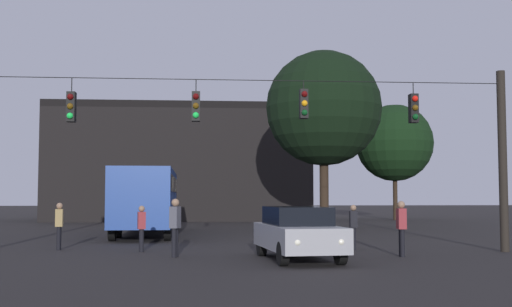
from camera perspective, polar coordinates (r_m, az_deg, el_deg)
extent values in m
plane|color=black|center=(31.42, -2.34, -7.15)|extent=(168.00, 168.00, 0.00)
cylinder|color=black|center=(22.53, 21.28, -0.59)|extent=(0.28, 0.28, 6.00)
cylinder|color=black|center=(20.64, -1.17, 6.61)|extent=(17.24, 0.02, 0.02)
cylinder|color=black|center=(21.01, -16.22, 5.92)|extent=(0.03, 0.03, 0.45)
cube|color=black|center=(20.90, -16.25, 4.03)|extent=(0.26, 0.32, 0.95)
sphere|color=#510A0A|center=(20.77, -16.34, 4.92)|extent=(0.20, 0.20, 0.20)
sphere|color=#5B3D0C|center=(20.73, -16.36, 4.10)|extent=(0.20, 0.20, 0.20)
sphere|color=#1EE04C|center=(20.69, -16.37, 3.28)|extent=(0.20, 0.20, 0.20)
cylinder|color=black|center=(20.57, -5.41, 6.07)|extent=(0.03, 0.03, 0.39)
cube|color=black|center=(20.47, -5.42, 4.22)|extent=(0.26, 0.32, 0.95)
sphere|color=#510A0A|center=(20.34, -5.42, 5.13)|extent=(0.20, 0.20, 0.20)
sphere|color=#5B3D0C|center=(20.29, -5.43, 4.29)|extent=(0.20, 0.20, 0.20)
sphere|color=#1EE04C|center=(20.25, -5.43, 3.45)|extent=(0.20, 0.20, 0.20)
cylinder|color=black|center=(20.82, 4.30, 6.12)|extent=(0.03, 0.03, 0.27)
cube|color=black|center=(20.72, 4.31, 4.46)|extent=(0.26, 0.32, 0.95)
sphere|color=#510A0A|center=(20.59, 4.38, 5.35)|extent=(0.20, 0.20, 0.20)
sphere|color=orange|center=(20.55, 4.38, 4.53)|extent=(0.20, 0.20, 0.20)
sphere|color=#0C4219|center=(20.51, 4.39, 3.70)|extent=(0.20, 0.20, 0.20)
cylinder|color=black|center=(21.66, 13.93, 5.69)|extent=(0.03, 0.03, 0.38)
cube|color=black|center=(21.56, 13.96, 3.95)|extent=(0.26, 0.32, 0.95)
sphere|color=red|center=(21.44, 14.10, 4.80)|extent=(0.20, 0.20, 0.20)
sphere|color=#5B3D0C|center=(21.39, 14.11, 4.01)|extent=(0.20, 0.20, 0.20)
sphere|color=#0C4219|center=(21.36, 14.13, 3.21)|extent=(0.20, 0.20, 0.20)
cube|color=navy|center=(30.56, -9.73, -3.91)|extent=(2.78, 11.06, 2.50)
cube|color=black|center=(30.57, -9.72, -2.76)|extent=(2.80, 10.40, 0.70)
cylinder|color=black|center=(34.62, -11.15, -5.94)|extent=(0.31, 1.01, 1.00)
cylinder|color=black|center=(34.49, -7.46, -5.99)|extent=(0.31, 1.01, 1.00)
cylinder|color=black|center=(28.50, -12.29, -6.40)|extent=(0.31, 1.01, 1.00)
cylinder|color=black|center=(28.34, -7.80, -6.47)|extent=(0.31, 1.01, 1.00)
cylinder|color=black|center=(26.53, -12.77, -6.60)|extent=(0.31, 1.01, 1.00)
cylinder|color=black|center=(26.36, -7.95, -6.67)|extent=(0.31, 1.01, 1.00)
cube|color=beige|center=(33.86, -9.34, -2.86)|extent=(2.58, 0.86, 0.56)
cube|color=beige|center=(27.82, -10.09, -2.67)|extent=(2.58, 0.86, 0.56)
cube|color=#99999E|center=(18.36, 3.82, -7.48)|extent=(2.26, 4.47, 0.68)
cube|color=black|center=(18.47, 3.69, -5.60)|extent=(1.83, 2.48, 0.52)
cylinder|color=black|center=(17.25, 7.60, -8.83)|extent=(0.29, 0.66, 0.64)
cylinder|color=black|center=(16.82, 2.42, -8.99)|extent=(0.29, 0.66, 0.64)
cylinder|color=black|center=(19.95, 5.00, -8.16)|extent=(0.29, 0.66, 0.64)
cylinder|color=black|center=(19.59, 0.51, -8.26)|extent=(0.29, 0.66, 0.64)
sphere|color=white|center=(16.51, 7.63, -7.88)|extent=(0.18, 0.18, 0.18)
sphere|color=white|center=(16.19, 3.72, -7.98)|extent=(0.18, 0.18, 0.18)
cylinder|color=black|center=(21.24, -10.24, -7.70)|extent=(0.14, 0.14, 0.75)
cylinder|color=black|center=(21.40, -10.28, -7.67)|extent=(0.14, 0.14, 0.75)
cube|color=maroon|center=(21.29, -10.24, -5.93)|extent=(0.30, 0.40, 0.56)
sphere|color=#8C6B51|center=(21.28, -10.23, -4.90)|extent=(0.20, 0.20, 0.20)
cylinder|color=black|center=(19.75, 13.01, -7.85)|extent=(0.14, 0.14, 0.83)
cylinder|color=black|center=(19.91, 12.90, -7.82)|extent=(0.14, 0.14, 0.83)
cube|color=maroon|center=(19.79, 12.92, -5.73)|extent=(0.26, 0.37, 0.62)
sphere|color=#8C6B51|center=(19.78, 12.90, -4.51)|extent=(0.22, 0.22, 0.22)
cylinder|color=black|center=(19.28, -7.38, -7.96)|extent=(0.14, 0.14, 0.86)
cylinder|color=black|center=(19.43, -7.20, -7.93)|extent=(0.14, 0.14, 0.86)
cube|color=#4C4C56|center=(19.31, -7.27, -5.71)|extent=(0.34, 0.42, 0.65)
sphere|color=#8C6B51|center=(19.30, -7.26, -4.40)|extent=(0.23, 0.23, 0.23)
cylinder|color=black|center=(22.07, 8.73, -7.56)|extent=(0.14, 0.14, 0.76)
cylinder|color=black|center=(21.91, 8.78, -7.58)|extent=(0.14, 0.14, 0.76)
cube|color=black|center=(21.96, 8.74, -5.85)|extent=(0.28, 0.38, 0.57)
sphere|color=#8C6B51|center=(21.95, 8.73, -4.84)|extent=(0.20, 0.20, 0.20)
cylinder|color=black|center=(22.79, -17.26, -7.27)|extent=(0.14, 0.14, 0.79)
cylinder|color=black|center=(22.63, -17.30, -7.29)|extent=(0.14, 0.14, 0.79)
cube|color=#997F4C|center=(22.68, -17.25, -5.54)|extent=(0.28, 0.39, 0.59)
sphere|color=#8C6B51|center=(22.67, -17.23, -4.52)|extent=(0.21, 0.21, 0.21)
cube|color=black|center=(48.63, -6.78, -1.23)|extent=(18.96, 8.63, 7.97)
cube|color=black|center=(49.00, -6.74, 3.72)|extent=(18.96, 8.63, 0.50)
cylinder|color=#2D2116|center=(34.87, 6.14, -3.16)|extent=(0.49, 0.49, 4.42)
sphere|color=black|center=(35.19, 6.09, 4.07)|extent=(6.35, 6.35, 6.35)
cylinder|color=#2D2116|center=(48.73, 12.39, -3.64)|extent=(0.33, 0.33, 3.77)
sphere|color=black|center=(48.89, 12.33, 0.94)|extent=(5.78, 5.78, 5.78)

